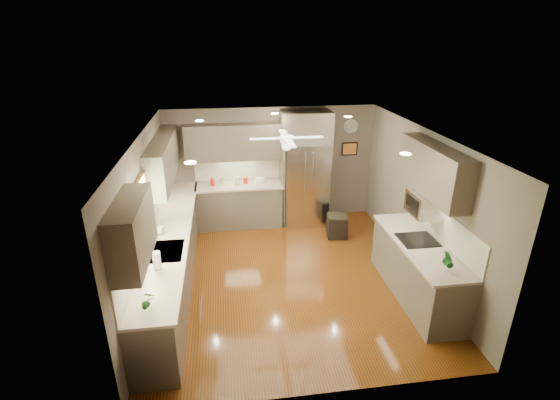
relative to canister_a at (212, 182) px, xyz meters
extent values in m
plane|color=#441F09|center=(1.28, -2.21, -1.02)|extent=(5.00, 5.00, 0.00)
plane|color=white|center=(1.28, -2.21, 1.48)|extent=(5.00, 5.00, 0.00)
plane|color=brown|center=(1.28, 0.29, 0.23)|extent=(4.50, 0.00, 4.50)
plane|color=brown|center=(1.28, -4.71, 0.23)|extent=(4.50, 0.00, 4.50)
plane|color=brown|center=(-0.97, -2.21, 0.23)|extent=(0.00, 5.00, 5.00)
plane|color=brown|center=(3.53, -2.21, 0.23)|extent=(0.00, 5.00, 5.00)
cylinder|color=#9C1411|center=(0.00, 0.00, 0.00)|extent=(0.10, 0.10, 0.14)
cylinder|color=silver|center=(0.19, 0.05, -0.01)|extent=(0.08, 0.08, 0.13)
cylinder|color=#BEBC8E|center=(0.53, -0.02, 0.01)|extent=(0.11, 0.11, 0.17)
cylinder|color=#9C1411|center=(0.70, 0.03, -0.02)|extent=(0.10, 0.10, 0.13)
imported|color=white|center=(-0.79, -2.14, 0.01)|extent=(0.11, 0.11, 0.19)
imported|color=#164F17|center=(-0.67, -4.11, 0.07)|extent=(0.17, 0.12, 0.30)
imported|color=#164F17|center=(3.21, -3.76, 0.07)|extent=(0.19, 0.16, 0.29)
imported|color=#BEBC8E|center=(1.01, 0.03, -0.05)|extent=(0.27, 0.27, 0.05)
cube|color=#50463A|center=(-0.67, -2.06, -0.57)|extent=(0.60, 4.70, 0.90)
cube|color=#BEAD99|center=(-0.66, -2.06, -0.10)|extent=(0.65, 4.70, 0.04)
cube|color=beige|center=(-0.96, -2.06, 0.18)|extent=(0.02, 4.70, 0.50)
cube|color=#50463A|center=(0.55, -0.01, -0.57)|extent=(1.85, 0.60, 0.90)
cube|color=#BEAD99|center=(0.55, -0.03, -0.10)|extent=(1.85, 0.65, 0.04)
cube|color=beige|center=(0.55, 0.28, 0.18)|extent=(1.85, 0.02, 0.50)
cube|color=#50463A|center=(-0.81, -3.81, 0.81)|extent=(0.33, 1.20, 0.75)
cube|color=#50463A|center=(-0.81, -0.91, 0.81)|extent=(0.33, 2.40, 0.75)
cube|color=#50463A|center=(0.55, 0.12, 0.81)|extent=(2.15, 0.33, 0.75)
cube|color=#50463A|center=(3.36, -2.76, 1.01)|extent=(0.33, 1.70, 0.75)
cube|color=#BFF2B2|center=(-0.96, -2.71, 0.53)|extent=(0.01, 1.00, 0.80)
cube|color=#945C28|center=(-0.93, -2.71, 0.96)|extent=(0.05, 1.12, 0.06)
cube|color=#945C28|center=(-0.93, -2.71, 0.10)|extent=(0.05, 1.12, 0.06)
cube|color=#945C28|center=(-0.93, -3.24, 0.53)|extent=(0.05, 0.06, 0.80)
cube|color=#945C28|center=(-0.93, -2.18, 0.53)|extent=(0.05, 0.06, 0.80)
cube|color=silver|center=(-0.65, -2.71, -0.09)|extent=(0.50, 0.70, 0.03)
cube|color=#262626|center=(-0.65, -2.71, -0.13)|extent=(0.44, 0.62, 0.05)
cylinder|color=silver|center=(-0.85, -2.71, 0.03)|extent=(0.02, 0.02, 0.24)
cylinder|color=silver|center=(-0.79, -2.71, 0.15)|extent=(0.16, 0.02, 0.02)
cube|color=silver|center=(1.98, -0.07, -0.11)|extent=(0.92, 0.72, 1.82)
cube|color=black|center=(1.98, -0.41, -0.36)|extent=(0.88, 0.02, 0.02)
cube|color=black|center=(1.98, -0.42, 0.23)|extent=(0.01, 0.02, 1.00)
cylinder|color=silver|center=(1.90, -0.45, 0.23)|extent=(0.02, 0.02, 0.90)
cylinder|color=silver|center=(2.06, -0.45, 0.23)|extent=(0.02, 0.02, 0.90)
cube|color=#50463A|center=(1.98, -0.01, 1.12)|extent=(1.04, 0.60, 0.63)
cube|color=#50463A|center=(1.48, -0.01, -0.11)|extent=(0.06, 0.60, 1.82)
cube|color=#50463A|center=(2.48, -0.01, -0.11)|extent=(0.06, 0.60, 1.82)
cube|color=#50463A|center=(3.20, -3.01, -0.57)|extent=(0.65, 2.20, 0.90)
cube|color=#BEAD99|center=(3.19, -3.01, -0.10)|extent=(0.70, 2.20, 0.04)
cube|color=beige|center=(3.52, -3.01, 0.18)|extent=(0.02, 2.20, 0.50)
cube|color=black|center=(3.19, -2.91, -0.08)|extent=(0.56, 0.52, 0.01)
cube|color=silver|center=(3.31, -2.76, 0.46)|extent=(0.42, 0.55, 0.34)
cube|color=black|center=(3.10, -2.76, 0.46)|extent=(0.02, 0.40, 0.26)
cylinder|color=white|center=(1.28, -1.91, 1.44)|extent=(0.03, 0.03, 0.08)
cylinder|color=white|center=(1.28, -1.91, 1.34)|extent=(0.22, 0.22, 0.10)
sphere|color=white|center=(1.28, -1.91, 1.24)|extent=(0.16, 0.16, 0.16)
cube|color=white|center=(1.63, -1.91, 1.36)|extent=(0.48, 0.11, 0.01)
cube|color=white|center=(1.28, -1.56, 1.36)|extent=(0.11, 0.48, 0.01)
cube|color=white|center=(0.93, -1.91, 1.36)|extent=(0.48, 0.11, 0.01)
cube|color=white|center=(1.28, -2.26, 1.36)|extent=(0.11, 0.48, 0.01)
cylinder|color=white|center=(-0.12, -0.91, 1.47)|extent=(0.14, 0.14, 0.01)
cylinder|color=white|center=(2.58, -0.91, 1.47)|extent=(0.14, 0.14, 0.01)
cylinder|color=white|center=(-0.12, -3.41, 1.47)|extent=(0.14, 0.14, 0.01)
cylinder|color=white|center=(2.58, -3.41, 1.47)|extent=(0.14, 0.14, 0.01)
cylinder|color=white|center=(1.28, -0.41, 1.47)|extent=(0.14, 0.14, 0.01)
cylinder|color=white|center=(3.03, 0.27, 1.03)|extent=(0.30, 0.03, 0.30)
cylinder|color=silver|center=(3.03, 0.26, 1.03)|extent=(0.29, 0.00, 0.29)
cube|color=black|center=(3.03, 0.27, 0.53)|extent=(0.36, 0.03, 0.30)
cube|color=orange|center=(3.03, 0.25, 0.53)|extent=(0.30, 0.01, 0.24)
cube|color=black|center=(2.51, -0.86, -0.80)|extent=(0.44, 0.44, 0.44)
cube|color=black|center=(2.51, -0.86, -0.56)|extent=(0.42, 0.42, 0.03)
cylinder|color=white|center=(-0.70, -3.21, 0.06)|extent=(0.11, 0.11, 0.25)
cylinder|color=silver|center=(-0.70, -3.21, 0.07)|extent=(0.02, 0.02, 0.27)
camera|label=1|loc=(0.29, -8.14, 2.90)|focal=26.00mm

